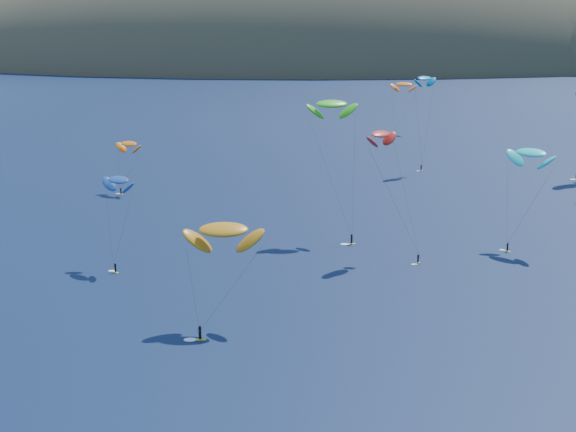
# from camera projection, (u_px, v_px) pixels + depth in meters

# --- Properties ---
(island) EXTENTS (730.00, 300.00, 210.00)m
(island) POSITION_uv_depth(u_px,v_px,m) (343.00, 74.00, 609.58)
(island) COLOR #3D3526
(island) RESTS_ON ground
(kitesurfer_1) EXTENTS (7.98, 8.08, 13.62)m
(kitesurfer_1) POSITION_uv_depth(u_px,v_px,m) (129.00, 144.00, 193.19)
(kitesurfer_1) COLOR yellow
(kitesurfer_1) RESTS_ON ground
(kitesurfer_2) EXTENTS (11.01, 10.69, 16.64)m
(kitesurfer_2) POSITION_uv_depth(u_px,v_px,m) (224.00, 230.00, 114.39)
(kitesurfer_2) COLOR yellow
(kitesurfer_2) RESTS_ON ground
(kitesurfer_3) EXTENTS (9.98, 13.56, 28.18)m
(kitesurfer_3) POSITION_uv_depth(u_px,v_px,m) (332.00, 104.00, 156.70)
(kitesurfer_3) COLOR yellow
(kitesurfer_3) RESTS_ON ground
(kitesurfer_4) EXTENTS (8.14, 7.54, 26.82)m
(kitesurfer_4) POSITION_uv_depth(u_px,v_px,m) (425.00, 78.00, 215.29)
(kitesurfer_4) COLOR yellow
(kitesurfer_4) RESTS_ON ground
(kitesurfer_5) EXTENTS (10.00, 10.73, 20.25)m
(kitesurfer_5) POSITION_uv_depth(u_px,v_px,m) (531.00, 153.00, 149.52)
(kitesurfer_5) COLOR yellow
(kitesurfer_5) RESTS_ON ground
(kitesurfer_9) EXTENTS (10.73, 12.26, 23.98)m
(kitesurfer_9) POSITION_uv_depth(u_px,v_px,m) (381.00, 134.00, 144.10)
(kitesurfer_9) COLOR yellow
(kitesurfer_9) RESTS_ON ground
(kitesurfer_10) EXTENTS (7.78, 10.49, 16.92)m
(kitesurfer_10) POSITION_uv_depth(u_px,v_px,m) (118.00, 180.00, 139.77)
(kitesurfer_10) COLOR yellow
(kitesurfer_10) RESTS_ON ground
(kitesurfer_11) EXTENTS (9.80, 13.16, 19.05)m
(kitesurfer_11) POSITION_uv_depth(u_px,v_px,m) (404.00, 84.00, 278.30)
(kitesurfer_11) COLOR yellow
(kitesurfer_11) RESTS_ON ground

